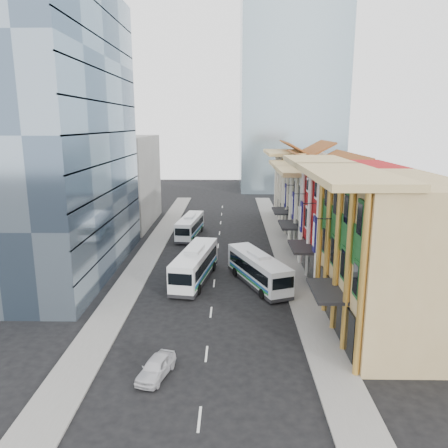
{
  "coord_description": "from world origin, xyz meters",
  "views": [
    {
      "loc": [
        1.7,
        -26.96,
        15.85
      ],
      "look_at": [
        0.91,
        20.89,
        4.86
      ],
      "focal_mm": 35.0,
      "sensor_mm": 36.0,
      "label": 1
    }
  ],
  "objects_px": {
    "office_tower": "(51,132)",
    "bus_left_near": "(195,264)",
    "bus_right": "(258,269)",
    "sedan_left": "(156,367)",
    "bus_left_far": "(190,226)",
    "shophouse_tan": "(392,257)"
  },
  "relations": [
    {
      "from": "bus_left_near",
      "to": "bus_right",
      "type": "height_order",
      "value": "bus_left_near"
    },
    {
      "from": "bus_left_near",
      "to": "bus_right",
      "type": "distance_m",
      "value": 6.54
    },
    {
      "from": "bus_left_near",
      "to": "bus_right",
      "type": "bearing_deg",
      "value": -0.41
    },
    {
      "from": "office_tower",
      "to": "sedan_left",
      "type": "xyz_separation_m",
      "value": [
        13.92,
        -20.86,
        -14.36
      ]
    },
    {
      "from": "shophouse_tan",
      "to": "sedan_left",
      "type": "relative_size",
      "value": 3.71
    },
    {
      "from": "sedan_left",
      "to": "bus_left_near",
      "type": "bearing_deg",
      "value": 102.45
    },
    {
      "from": "bus_right",
      "to": "shophouse_tan",
      "type": "bearing_deg",
      "value": -67.02
    },
    {
      "from": "bus_right",
      "to": "sedan_left",
      "type": "xyz_separation_m",
      "value": [
        -7.52,
        -16.53,
        -1.05
      ]
    },
    {
      "from": "shophouse_tan",
      "to": "bus_right",
      "type": "bearing_deg",
      "value": 134.67
    },
    {
      "from": "office_tower",
      "to": "bus_left_far",
      "type": "height_order",
      "value": "office_tower"
    },
    {
      "from": "shophouse_tan",
      "to": "bus_left_near",
      "type": "distance_m",
      "value": 19.76
    },
    {
      "from": "office_tower",
      "to": "bus_left_near",
      "type": "bearing_deg",
      "value": -12.06
    },
    {
      "from": "office_tower",
      "to": "sedan_left",
      "type": "height_order",
      "value": "office_tower"
    },
    {
      "from": "shophouse_tan",
      "to": "office_tower",
      "type": "height_order",
      "value": "office_tower"
    },
    {
      "from": "bus_right",
      "to": "bus_left_far",
      "type": "bearing_deg",
      "value": 92.45
    },
    {
      "from": "shophouse_tan",
      "to": "bus_left_far",
      "type": "height_order",
      "value": "shophouse_tan"
    },
    {
      "from": "bus_right",
      "to": "sedan_left",
      "type": "bearing_deg",
      "value": -136.15
    },
    {
      "from": "office_tower",
      "to": "bus_right",
      "type": "bearing_deg",
      "value": -11.42
    },
    {
      "from": "bus_left_far",
      "to": "sedan_left",
      "type": "height_order",
      "value": "bus_left_far"
    },
    {
      "from": "office_tower",
      "to": "bus_right",
      "type": "relative_size",
      "value": 2.85
    },
    {
      "from": "bus_left_far",
      "to": "bus_left_near",
      "type": "bearing_deg",
      "value": -76.47
    },
    {
      "from": "bus_left_far",
      "to": "sedan_left",
      "type": "distance_m",
      "value": 35.79
    }
  ]
}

